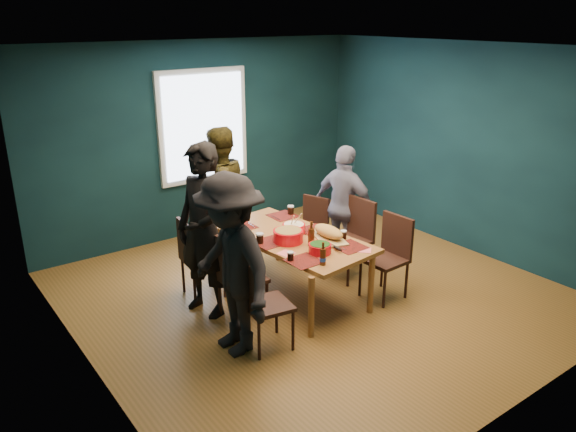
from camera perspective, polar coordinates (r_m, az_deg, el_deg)
name	(u,v)px	position (r m, az deg, el deg)	size (l,w,h in m)	color
room	(300,173)	(6.17, 1.25, 4.42)	(5.01, 5.01, 2.71)	brown
dining_table	(292,242)	(6.22, 0.45, -2.64)	(1.12, 1.93, 0.70)	#A46F31
chair_left_far	(195,253)	(6.27, -9.46, -3.75)	(0.46, 0.46, 0.91)	#321910
chair_left_mid	(235,273)	(5.74, -5.41, -5.80)	(0.42, 0.42, 0.92)	#321910
chair_left_near	(259,299)	(5.26, -2.93, -8.40)	(0.47, 0.47, 0.90)	#321910
chair_right_far	(312,224)	(7.16, 2.47, -0.84)	(0.48, 0.48, 0.83)	#321910
chair_right_mid	(355,232)	(6.75, 6.82, -1.63)	(0.45, 0.45, 0.96)	#321910
chair_right_near	(390,250)	(6.33, 10.35, -3.45)	(0.44, 0.44, 0.93)	#321910
person_far_left	(204,231)	(5.81, -8.55, -1.51)	(0.67, 0.44, 1.84)	black
person_back	(219,194)	(7.17, -7.01, 2.23)	(0.83, 0.65, 1.72)	black
person_right	(345,206)	(6.99, 5.77, 1.00)	(0.89, 0.37, 1.53)	silver
person_near_left	(231,266)	(5.12, -5.83, -5.03)	(1.12, 0.64, 1.74)	black
bowl_salad	(288,235)	(6.03, 0.01, -1.99)	(0.33, 0.33, 0.14)	red
bowl_dumpling	(294,228)	(6.28, 0.60, -1.22)	(0.26, 0.26, 0.24)	red
bowl_herbs	(320,248)	(5.76, 3.26, -3.26)	(0.24, 0.24, 0.10)	red
cutting_board	(329,233)	(6.13, 4.14, -1.72)	(0.42, 0.69, 0.15)	tan
small_bowl	(235,222)	(6.56, -5.38, -0.61)	(0.14, 0.14, 0.06)	black
beer_bottle_a	(323,257)	(5.49, 3.56, -4.14)	(0.06, 0.06, 0.23)	#431E0C
beer_bottle_b	(311,236)	(5.92, 2.38, -2.07)	(0.07, 0.07, 0.27)	#431E0C
cola_glass_a	(290,256)	(5.58, 0.25, -4.06)	(0.07, 0.07, 0.09)	black
cola_glass_b	(344,234)	(6.14, 5.66, -1.86)	(0.07, 0.07, 0.10)	black
cola_glass_c	(291,210)	(6.85, 0.28, 0.65)	(0.08, 0.08, 0.11)	black
cola_glass_d	(260,238)	(5.99, -2.88, -2.23)	(0.08, 0.08, 0.11)	black
napkin_a	(311,228)	(6.43, 2.32, -1.25)	(0.14, 0.14, 0.00)	#F4666C
napkin_b	(286,253)	(5.76, -0.20, -3.81)	(0.15, 0.15, 0.00)	#F4666C
napkin_c	(364,250)	(5.90, 7.71, -3.43)	(0.15, 0.15, 0.00)	#F4666C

